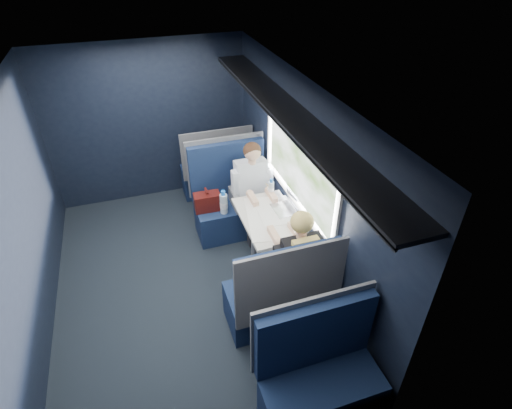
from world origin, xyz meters
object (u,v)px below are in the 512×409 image
object	(u,v)px
seat_row_front	(216,170)
woman	(297,257)
seat_row_back	(319,378)
laptop	(288,205)
seat_bay_far	(279,297)
cup	(270,191)
table	(267,223)
man	(254,187)
bottle_small	(271,188)
seat_bay_near	(231,202)

from	to	relation	value
seat_row_front	woman	distance (m)	2.54
seat_row_back	laptop	bearing A→B (deg)	75.96
seat_row_back	seat_row_front	bearing A→B (deg)	90.00
seat_bay_far	cup	size ratio (longest dim) A/B	13.30
table	laptop	world-z (taller)	laptop
seat_row_back	laptop	distance (m)	1.97
seat_bay_far	man	distance (m)	1.62
woman	bottle_small	bearing A→B (deg)	83.34
man	woman	size ratio (longest dim) A/B	1.00
seat_row_front	laptop	xyz separation A→B (m)	(0.47, -1.72, 0.40)
seat_bay_far	bottle_small	size ratio (longest dim) A/B	5.29
seat_row_back	bottle_small	bearing A→B (deg)	80.21
seat_row_front	seat_row_back	xyz separation A→B (m)	(0.00, -3.59, 0.00)
seat_bay_far	woman	bearing A→B (deg)	33.82
man	bottle_small	world-z (taller)	man
seat_bay_near	woman	world-z (taller)	woman
seat_bay_far	seat_row_back	distance (m)	0.92
seat_row_back	man	xyz separation A→B (m)	(0.25, 2.50, 0.31)
seat_bay_far	man	size ratio (longest dim) A/B	0.95
man	laptop	xyz separation A→B (m)	(0.22, -0.62, 0.09)
table	cup	xyz separation A→B (m)	(0.20, 0.44, 0.12)
woman	seat_row_back	bearing A→B (deg)	-102.93
seat_bay_near	laptop	bearing A→B (deg)	-58.66
seat_bay_near	cup	world-z (taller)	seat_bay_near
seat_bay_far	man	bearing A→B (deg)	80.97
seat_bay_near	seat_bay_far	size ratio (longest dim) A/B	1.00
table	laptop	distance (m)	0.33
laptop	bottle_small	xyz separation A→B (m)	(-0.09, 0.33, 0.04)
seat_row_front	cup	bearing A→B (deg)	-74.29
woman	cup	distance (m)	1.16
seat_bay_far	laptop	world-z (taller)	seat_bay_far
table	man	distance (m)	0.70
seat_row_front	woman	xyz separation A→B (m)	(0.25, -2.50, 0.32)
seat_bay_far	cup	world-z (taller)	seat_bay_far
man	laptop	size ratio (longest dim) A/B	4.08
bottle_small	seat_row_front	bearing A→B (deg)	105.32
cup	table	bearing A→B (deg)	-114.35
laptop	cup	size ratio (longest dim) A/B	3.42
table	seat_bay_far	bearing A→B (deg)	-101.78
seat_row_front	bottle_small	xyz separation A→B (m)	(0.38, -1.39, 0.44)
table	seat_bay_far	size ratio (longest dim) A/B	0.79
bottle_small	woman	bearing A→B (deg)	-96.66
laptop	seat_bay_far	bearing A→B (deg)	-116.23
woman	bottle_small	world-z (taller)	woman
man	laptop	distance (m)	0.67
man	cup	world-z (taller)	man
seat_bay_far	seat_row_front	size ratio (longest dim) A/B	1.09
bottle_small	table	bearing A→B (deg)	-115.86
woman	man	bearing A→B (deg)	90.00
woman	laptop	bearing A→B (deg)	74.43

